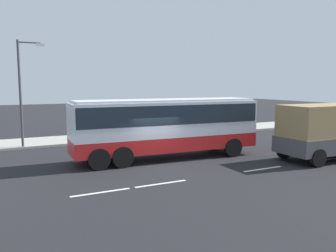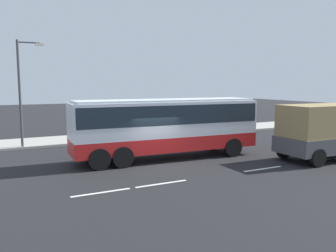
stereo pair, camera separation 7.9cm
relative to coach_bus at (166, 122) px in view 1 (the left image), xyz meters
name	(u,v)px [view 1 (the left image)]	position (x,y,z in m)	size (l,w,h in m)	color
ground_plane	(156,165)	(-1.20, -1.16, -2.10)	(120.00, 120.00, 0.00)	black
sidewalk_curb	(103,138)	(-1.20, 8.71, -2.03)	(80.00, 4.00, 0.15)	#A8A399
lane_centreline	(248,171)	(2.22, -4.43, -2.10)	(46.34, 0.16, 0.01)	white
coach_bus	(166,122)	(0.00, 0.00, 0.00)	(10.80, 3.13, 3.39)	red
cargo_truck	(334,130)	(8.51, -4.31, -0.44)	(7.21, 2.84, 3.10)	#19592D
pedestrian_near_curb	(114,124)	(-0.37, 8.47, -0.95)	(0.32, 0.32, 1.73)	brown
street_lamp	(23,86)	(-6.94, 6.92, 2.00)	(1.68, 0.24, 6.89)	#47474C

